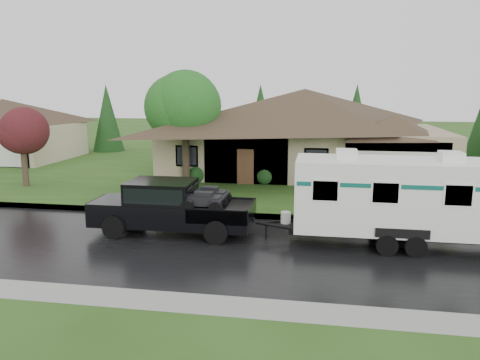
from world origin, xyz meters
name	(u,v)px	position (x,y,z in m)	size (l,w,h in m)	color
ground	(241,232)	(0.00, 0.00, 0.00)	(140.00, 140.00, 0.00)	#294B17
road	(232,248)	(0.00, -2.00, 0.01)	(140.00, 8.00, 0.01)	black
curb	(249,216)	(0.00, 2.25, 0.07)	(140.00, 0.50, 0.15)	gray
lawn	(275,169)	(0.00, 15.00, 0.07)	(140.00, 26.00, 0.15)	#294B17
house_main	(309,121)	(2.29, 13.84, 3.59)	(19.44, 10.80, 6.90)	gray
house_far	(6,124)	(-21.78, 15.85, 2.97)	(10.80, 8.64, 5.80)	tan
tree_left_green	(185,103)	(-4.80, 8.67, 4.91)	(4.15, 4.15, 6.87)	#382B1E
tree_red	(22,132)	(-13.86, 6.31, 3.32)	(2.77, 2.77, 4.58)	#382B1E
shrub_row	(300,176)	(2.00, 9.30, 0.65)	(13.60, 1.00, 1.00)	#143814
pickup_truck	(169,205)	(-2.84, -0.57, 1.15)	(6.43, 2.45, 2.14)	black
travel_trailer	(398,196)	(5.98, -0.57, 1.89)	(7.94, 2.79, 3.56)	white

